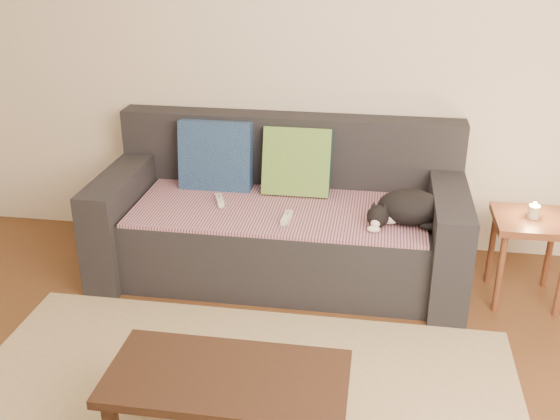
{
  "coord_description": "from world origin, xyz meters",
  "views": [
    {
      "loc": [
        0.55,
        -1.91,
        1.94
      ],
      "look_at": [
        0.05,
        1.2,
        0.55
      ],
      "focal_mm": 42.0,
      "sensor_mm": 36.0,
      "label": 1
    }
  ],
  "objects_px": {
    "sofa": "(282,222)",
    "side_table": "(530,232)",
    "wii_remote_a": "(220,200)",
    "coffee_table": "(227,384)",
    "cat": "(407,208)",
    "wii_remote_b": "(287,218)"
  },
  "relations": [
    {
      "from": "cat",
      "to": "side_table",
      "type": "distance_m",
      "value": 0.68
    },
    {
      "from": "coffee_table",
      "to": "sofa",
      "type": "bearing_deg",
      "value": 91.13
    },
    {
      "from": "cat",
      "to": "wii_remote_a",
      "type": "height_order",
      "value": "cat"
    },
    {
      "from": "cat",
      "to": "wii_remote_a",
      "type": "relative_size",
      "value": 2.87
    },
    {
      "from": "wii_remote_a",
      "to": "coffee_table",
      "type": "xyz_separation_m",
      "value": [
        0.38,
        -1.45,
        -0.13
      ]
    },
    {
      "from": "coffee_table",
      "to": "wii_remote_a",
      "type": "bearing_deg",
      "value": 104.84
    },
    {
      "from": "sofa",
      "to": "side_table",
      "type": "bearing_deg",
      "value": -5.55
    },
    {
      "from": "sofa",
      "to": "cat",
      "type": "xyz_separation_m",
      "value": [
        0.72,
        -0.19,
        0.22
      ]
    },
    {
      "from": "cat",
      "to": "side_table",
      "type": "xyz_separation_m",
      "value": [
        0.66,
        0.06,
        -0.12
      ]
    },
    {
      "from": "side_table",
      "to": "coffee_table",
      "type": "relative_size",
      "value": 0.53
    },
    {
      "from": "cat",
      "to": "wii_remote_b",
      "type": "height_order",
      "value": "cat"
    },
    {
      "from": "side_table",
      "to": "cat",
      "type": "bearing_deg",
      "value": -174.97
    },
    {
      "from": "cat",
      "to": "wii_remote_a",
      "type": "xyz_separation_m",
      "value": [
        -1.07,
        0.11,
        -0.07
      ]
    },
    {
      "from": "wii_remote_a",
      "to": "side_table",
      "type": "distance_m",
      "value": 1.73
    },
    {
      "from": "sofa",
      "to": "cat",
      "type": "height_order",
      "value": "sofa"
    },
    {
      "from": "wii_remote_a",
      "to": "coffee_table",
      "type": "height_order",
      "value": "wii_remote_a"
    },
    {
      "from": "sofa",
      "to": "coffee_table",
      "type": "xyz_separation_m",
      "value": [
        0.03,
        -1.52,
        0.01
      ]
    },
    {
      "from": "wii_remote_b",
      "to": "coffee_table",
      "type": "relative_size",
      "value": 0.16
    },
    {
      "from": "sofa",
      "to": "wii_remote_a",
      "type": "height_order",
      "value": "sofa"
    },
    {
      "from": "wii_remote_a",
      "to": "wii_remote_b",
      "type": "bearing_deg",
      "value": -134.07
    },
    {
      "from": "wii_remote_a",
      "to": "wii_remote_b",
      "type": "xyz_separation_m",
      "value": [
        0.42,
        -0.18,
        0.0
      ]
    },
    {
      "from": "sofa",
      "to": "wii_remote_b",
      "type": "height_order",
      "value": "sofa"
    }
  ]
}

